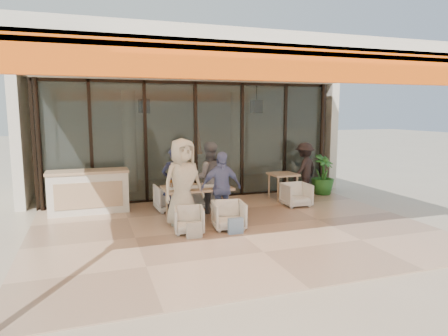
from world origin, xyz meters
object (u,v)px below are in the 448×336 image
object	(u,v)px
chair_near_right	(229,214)
side_chair	(296,194)
diner_periwinkle	(221,188)
standing_woman	(305,169)
chair_far_left	(170,196)
host_counter	(89,192)
diner_grey	(209,178)
dining_table	(196,189)
potted_palm	(323,175)
chair_far_right	(203,196)
side_table	(283,177)
chair_near_left	(189,219)
diner_navy	(174,182)
diner_cream	(183,183)

from	to	relation	value
chair_near_right	side_chair	distance (m)	2.63
diner_periwinkle	standing_woman	bearing A→B (deg)	26.72
standing_woman	chair_near_right	bearing A→B (deg)	7.72
chair_far_left	side_chair	bearing A→B (deg)	166.09
host_counter	chair_near_right	distance (m)	3.55
chair_near_right	diner_grey	world-z (taller)	diner_grey
dining_table	diner_periwinkle	world-z (taller)	diner_periwinkle
chair_near_right	potted_palm	world-z (taller)	potted_palm
host_counter	potted_palm	size ratio (longest dim) A/B	1.58
standing_woman	host_counter	bearing A→B (deg)	-28.27
chair_far_right	side_table	xyz separation A→B (m)	(2.29, 0.15, 0.34)
chair_far_right	potted_palm	size ratio (longest dim) A/B	0.51
chair_near_left	chair_near_right	world-z (taller)	chair_near_right
diner_navy	standing_woman	world-z (taller)	diner_navy
chair_near_left	side_chair	bearing A→B (deg)	32.55
chair_near_right	side_table	bearing A→B (deg)	48.79
chair_near_left	side_chair	distance (m)	3.39
chair_far_right	diner_grey	xyz separation A→B (m)	(0.00, -0.50, 0.55)
dining_table	potted_palm	xyz separation A→B (m)	(4.15, 1.38, -0.10)
dining_table	diner_periwinkle	xyz separation A→B (m)	(0.43, -0.46, 0.10)
chair_far_right	diner_navy	world-z (taller)	diner_navy
potted_palm	side_table	bearing A→B (deg)	-168.96
host_counter	diner_grey	distance (m)	2.87
diner_grey	side_chair	world-z (taller)	diner_grey
diner_grey	chair_near_left	bearing A→B (deg)	66.31
chair_far_right	side_chair	world-z (taller)	side_chair
diner_cream	side_table	size ratio (longest dim) A/B	2.51
diner_grey	standing_woman	size ratio (longest dim) A/B	1.11
side_chair	dining_table	bearing A→B (deg)	-170.92
side_table	side_chair	size ratio (longest dim) A/B	1.12
chair_near_left	chair_near_right	size ratio (longest dim) A/B	0.91
diner_periwinkle	side_table	distance (m)	2.77
diner_navy	chair_near_right	bearing A→B (deg)	112.23
chair_far_left	side_chair	xyz separation A→B (m)	(3.13, -0.60, -0.03)
dining_table	potted_palm	bearing A→B (deg)	18.36
host_counter	diner_navy	world-z (taller)	diner_navy
host_counter	diner_grey	size ratio (longest dim) A/B	1.09
chair_far_left	diner_periwinkle	bearing A→B (deg)	117.85
chair_far_right	standing_woman	bearing A→B (deg)	-156.51
diner_grey	standing_woman	bearing A→B (deg)	-154.61
chair_far_left	diner_cream	world-z (taller)	diner_cream
side_chair	standing_woman	bearing A→B (deg)	53.91
chair_near_left	potted_palm	bearing A→B (deg)	37.03
standing_woman	chair_near_left	bearing A→B (deg)	1.45
chair_near_right	diner_cream	bearing A→B (deg)	156.12
side_chair	potted_palm	distance (m)	1.78
dining_table	chair_far_right	world-z (taller)	dining_table
chair_near_right	diner_periwinkle	bearing A→B (deg)	96.89
chair_far_left	diner_grey	size ratio (longest dim) A/B	0.42
diner_grey	diner_cream	xyz separation A→B (m)	(-0.84, -0.90, 0.08)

